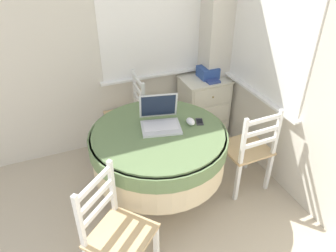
# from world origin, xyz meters

# --- Properties ---
(corner_room_shell) EXTENTS (4.57, 5.17, 2.55)m
(corner_room_shell) POSITION_xyz_m (1.39, 2.13, 1.28)
(corner_room_shell) COLOR beige
(corner_room_shell) RESTS_ON ground_plane
(round_dining_table) EXTENTS (1.16, 1.16, 0.75)m
(round_dining_table) POSITION_xyz_m (1.14, 2.25, 0.58)
(round_dining_table) COLOR #4C3D2D
(round_dining_table) RESTS_ON ground_plane
(laptop) EXTENTS (0.39, 0.37, 0.26)m
(laptop) POSITION_xyz_m (1.19, 2.34, 0.80)
(laptop) COLOR silver
(laptop) RESTS_ON round_dining_table
(computer_mouse) EXTENTS (0.07, 0.10, 0.05)m
(computer_mouse) POSITION_xyz_m (1.44, 2.25, 0.77)
(computer_mouse) COLOR white
(computer_mouse) RESTS_ON round_dining_table
(cell_phone) EXTENTS (0.09, 0.12, 0.01)m
(cell_phone) POSITION_xyz_m (1.52, 2.25, 0.75)
(cell_phone) COLOR #2D2D33
(cell_phone) RESTS_ON round_dining_table
(dining_chair_near_back_window) EXTENTS (0.41, 0.43, 0.89)m
(dining_chair_near_back_window) POSITION_xyz_m (1.11, 3.08, 0.43)
(dining_chair_near_back_window) COLOR tan
(dining_chair_near_back_window) RESTS_ON ground_plane
(dining_chair_near_right_window) EXTENTS (0.42, 0.40, 0.89)m
(dining_chair_near_right_window) POSITION_xyz_m (1.96, 2.08, 0.43)
(dining_chair_near_right_window) COLOR tan
(dining_chair_near_right_window) RESTS_ON ground_plane
(dining_chair_camera_near) EXTENTS (0.56, 0.56, 0.89)m
(dining_chair_camera_near) POSITION_xyz_m (0.59, 1.64, 0.43)
(dining_chair_camera_near) COLOR tan
(dining_chair_camera_near) RESTS_ON ground_plane
(corner_cabinet) EXTENTS (0.53, 0.42, 0.72)m
(corner_cabinet) POSITION_xyz_m (2.02, 3.07, 0.36)
(corner_cabinet) COLOR silver
(corner_cabinet) RESTS_ON ground_plane
(storage_box) EXTENTS (0.20, 0.20, 0.12)m
(storage_box) POSITION_xyz_m (2.06, 3.10, 0.78)
(storage_box) COLOR #2D4C93
(storage_box) RESTS_ON corner_cabinet
(book_on_cabinet) EXTENTS (0.14, 0.22, 0.02)m
(book_on_cabinet) POSITION_xyz_m (2.05, 3.02, 0.73)
(book_on_cabinet) COLOR #33478C
(book_on_cabinet) RESTS_ON corner_cabinet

